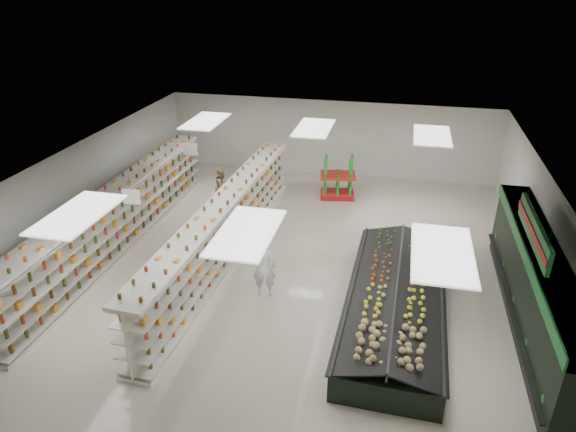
% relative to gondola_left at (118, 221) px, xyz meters
% --- Properties ---
extents(floor, '(16.00, 16.00, 0.00)m').
position_rel_gondola_left_xyz_m(floor, '(5.55, 0.13, -0.92)').
color(floor, beige).
rests_on(floor, ground).
extents(ceiling, '(14.00, 16.00, 0.02)m').
position_rel_gondola_left_xyz_m(ceiling, '(5.55, 0.13, 2.28)').
color(ceiling, white).
rests_on(ceiling, wall_back).
extents(wall_back, '(14.00, 0.02, 3.20)m').
position_rel_gondola_left_xyz_m(wall_back, '(5.55, 8.13, 0.68)').
color(wall_back, silver).
rests_on(wall_back, floor).
extents(wall_left, '(0.02, 16.00, 3.20)m').
position_rel_gondola_left_xyz_m(wall_left, '(-1.45, 0.13, 0.68)').
color(wall_left, silver).
rests_on(wall_left, floor).
extents(wall_right, '(0.02, 16.00, 3.20)m').
position_rel_gondola_left_xyz_m(wall_right, '(12.55, 0.13, 0.68)').
color(wall_right, silver).
rests_on(wall_right, floor).
extents(produce_wall_case, '(0.93, 8.00, 2.20)m').
position_rel_gondola_left_xyz_m(produce_wall_case, '(12.08, -1.37, 0.32)').
color(produce_wall_case, black).
rests_on(produce_wall_case, floor).
extents(aisle_sign_near, '(0.52, 0.06, 0.75)m').
position_rel_gondola_left_xyz_m(aisle_sign_near, '(1.75, -1.87, 1.83)').
color(aisle_sign_near, white).
rests_on(aisle_sign_near, ceiling).
extents(aisle_sign_far, '(0.52, 0.06, 0.75)m').
position_rel_gondola_left_xyz_m(aisle_sign_far, '(1.75, 2.13, 1.83)').
color(aisle_sign_far, white).
rests_on(aisle_sign_far, ceiling).
extents(hortifruti_banner, '(0.12, 3.20, 0.95)m').
position_rel_gondola_left_xyz_m(hortifruti_banner, '(11.79, -1.37, 1.73)').
color(hortifruti_banner, '#1D6F31').
rests_on(hortifruti_banner, ceiling).
extents(gondola_left, '(0.89, 11.59, 2.01)m').
position_rel_gondola_left_xyz_m(gondola_left, '(0.00, 0.00, 0.00)').
color(gondola_left, white).
rests_on(gondola_left, floor).
extents(gondola_center, '(1.24, 11.37, 1.97)m').
position_rel_gondola_left_xyz_m(gondola_center, '(3.55, 0.13, -0.02)').
color(gondola_center, white).
rests_on(gondola_center, floor).
extents(produce_island, '(2.64, 6.87, 1.02)m').
position_rel_gondola_left_xyz_m(produce_island, '(8.80, -1.73, -0.46)').
color(produce_island, black).
rests_on(produce_island, floor).
extents(soda_endcap, '(1.48, 1.12, 1.72)m').
position_rel_gondola_left_xyz_m(soda_endcap, '(6.29, 5.54, -0.09)').
color(soda_endcap, '#B61418').
rests_on(soda_endcap, floor).
extents(shopper_main, '(0.72, 0.54, 1.78)m').
position_rel_gondola_left_xyz_m(shopper_main, '(5.24, -1.57, -0.03)').
color(shopper_main, white).
rests_on(shopper_main, floor).
extents(shopper_background, '(0.58, 0.79, 1.48)m').
position_rel_gondola_left_xyz_m(shopper_background, '(2.12, 3.92, -0.18)').
color(shopper_background, tan).
rests_on(shopper_background, floor).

